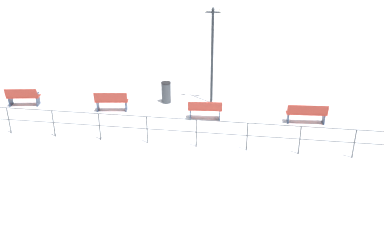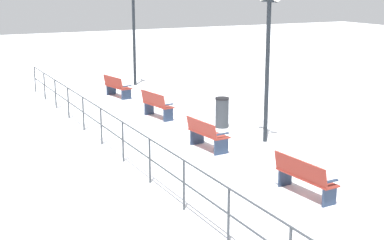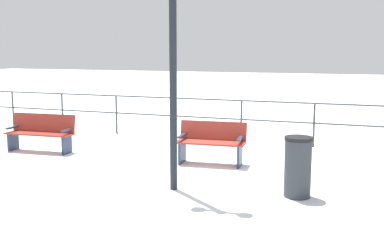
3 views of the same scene
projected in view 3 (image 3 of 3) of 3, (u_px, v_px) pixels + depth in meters
The scene contains 6 objects.
ground_plane at pixel (209, 166), 9.84m from camera, with size 80.00×80.00×0.00m, color white.
bench_second at pixel (41, 132), 11.18m from camera, with size 0.61×1.70×0.89m.
bench_third at pixel (211, 142), 9.95m from camera, with size 0.70×1.50×0.89m.
lamppost_middle at pixel (173, 19), 7.76m from camera, with size 0.25×0.98×4.41m.
waterfront_railing at pixel (241, 114), 12.25m from camera, with size 0.05×22.31×1.12m.
trash_bin at pixel (298, 167), 7.70m from camera, with size 0.46×0.46×1.01m.
Camera 3 is at (9.12, 2.99, 2.41)m, focal length 43.90 mm.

